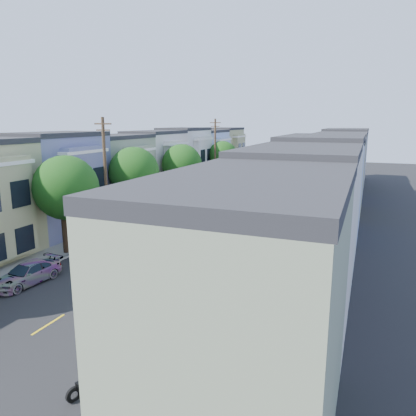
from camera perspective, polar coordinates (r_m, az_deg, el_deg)
ground at (r=31.22m, az=-6.36°, el=-6.27°), size 160.00×160.00×0.00m
road_slab at (r=44.53m, az=2.68°, el=-0.61°), size 12.00×70.00×0.02m
curb_left at (r=46.77m, az=-4.35°, el=0.07°), size 0.30×70.00×0.15m
curb_right at (r=42.99m, az=10.33°, el=-1.17°), size 0.30×70.00×0.15m
sidewalk_left at (r=47.35m, az=-5.76°, el=0.19°), size 2.60×70.00×0.15m
sidewalk_right at (r=42.77m, az=12.03°, el=-1.31°), size 2.60×70.00×0.15m
centerline at (r=44.53m, az=2.68°, el=-0.62°), size 0.12×70.00×0.01m
townhouse_row_left at (r=49.19m, az=-9.70°, el=0.44°), size 5.00×70.00×8.50m
townhouse_row_right at (r=42.36m, az=17.10°, el=-1.82°), size 5.00×70.00×8.50m
tree_b at (r=31.18m, az=-19.47°, el=2.68°), size 4.70×4.70×7.44m
tree_c at (r=38.54m, az=-10.48°, el=4.96°), size 4.70×4.70×7.51m
tree_d at (r=47.65m, az=-3.81°, el=6.14°), size 4.70×4.70×7.23m
tree_e at (r=60.79m, az=1.99°, el=7.32°), size 4.40×4.40×6.95m
tree_far_r at (r=57.76m, az=14.45°, el=5.72°), size 3.10×3.10×5.34m
utility_pole_near at (r=35.00m, az=-14.20°, el=4.10°), size 1.60×0.26×10.00m
utility_pole_far at (r=57.99m, az=1.00°, el=7.51°), size 1.60×0.26×10.00m
fedex_truck at (r=38.42m, az=1.75°, el=0.14°), size 2.64×6.86×3.29m
lead_sedan at (r=47.11m, az=6.67°, el=0.87°), size 2.41×5.02×1.38m
parked_left_b at (r=27.50m, az=-24.05°, el=-8.46°), size 2.20×4.42×1.28m
parked_left_c at (r=32.84m, az=-14.73°, el=-4.53°), size 1.59×3.91×1.25m
parked_left_d at (r=41.80m, az=-5.92°, el=-0.66°), size 2.23×4.48×1.22m
parked_right_a at (r=22.07m, az=-5.09°, el=-12.43°), size 2.23×4.55×1.32m
parked_right_b at (r=26.83m, az=0.34°, el=-7.87°), size 2.28×4.67×1.28m
parked_right_c at (r=47.03m, az=9.98°, el=0.68°), size 2.21×4.58×1.26m
parked_right_d at (r=56.10m, az=11.95°, el=2.58°), size 1.81×4.66×1.53m
motorcycle at (r=16.80m, az=-16.41°, el=-22.57°), size 0.25×1.82×0.72m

